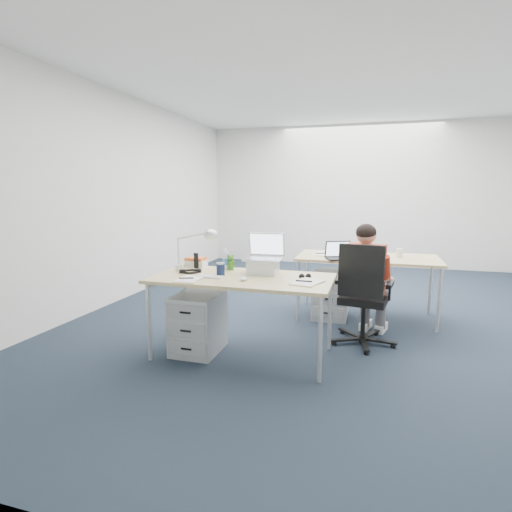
# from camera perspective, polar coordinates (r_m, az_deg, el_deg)

# --- Properties ---
(floor) EXTENTS (7.00, 7.00, 0.00)m
(floor) POSITION_cam_1_polar(r_m,az_deg,el_deg) (5.02, 12.08, -8.20)
(floor) COLOR #19222D
(floor) RESTS_ON ground
(room) EXTENTS (6.02, 7.02, 2.80)m
(room) POSITION_cam_1_polar(r_m,az_deg,el_deg) (4.80, 12.78, 11.72)
(room) COLOR silver
(room) RESTS_ON ground
(desk_near) EXTENTS (1.60, 0.80, 0.73)m
(desk_near) POSITION_cam_1_polar(r_m,az_deg,el_deg) (3.58, -1.99, -3.71)
(desk_near) COLOR tan
(desk_near) RESTS_ON ground
(desk_far) EXTENTS (1.60, 0.80, 0.73)m
(desk_far) POSITION_cam_1_polar(r_m,az_deg,el_deg) (4.86, 15.60, -0.63)
(desk_far) COLOR tan
(desk_far) RESTS_ON ground
(office_chair) EXTENTS (0.73, 0.73, 1.01)m
(office_chair) POSITION_cam_1_polar(r_m,az_deg,el_deg) (4.06, 14.99, -8.26)
(office_chair) COLOR black
(office_chair) RESTS_ON ground
(seated_person) EXTENTS (0.46, 0.68, 1.17)m
(seated_person) POSITION_cam_1_polar(r_m,az_deg,el_deg) (4.14, 15.68, -3.55)
(seated_person) COLOR #B23119
(seated_person) RESTS_ON ground
(drawer_pedestal_near) EXTENTS (0.40, 0.50, 0.55)m
(drawer_pedestal_near) POSITION_cam_1_polar(r_m,az_deg,el_deg) (3.80, -8.24, -9.40)
(drawer_pedestal_near) COLOR #A8ACAE
(drawer_pedestal_near) RESTS_ON ground
(drawer_pedestal_far) EXTENTS (0.40, 0.50, 0.55)m
(drawer_pedestal_far) POSITION_cam_1_polar(r_m,az_deg,el_deg) (4.85, 10.62, -5.39)
(drawer_pedestal_far) COLOR #A8ACAE
(drawer_pedestal_far) RESTS_ON ground
(silver_laptop) EXTENTS (0.36, 0.28, 0.37)m
(silver_laptop) POSITION_cam_1_polar(r_m,az_deg,el_deg) (3.66, 1.03, 0.27)
(silver_laptop) COLOR silver
(silver_laptop) RESTS_ON desk_near
(wireless_keyboard) EXTENTS (0.28, 0.15, 0.01)m
(wireless_keyboard) POSITION_cam_1_polar(r_m,az_deg,el_deg) (3.58, -6.61, -2.89)
(wireless_keyboard) COLOR white
(wireless_keyboard) RESTS_ON desk_near
(computer_mouse) EXTENTS (0.07, 0.10, 0.03)m
(computer_mouse) POSITION_cam_1_polar(r_m,az_deg,el_deg) (3.41, -1.80, -3.28)
(computer_mouse) COLOR white
(computer_mouse) RESTS_ON desk_near
(headphones) EXTENTS (0.26, 0.24, 0.03)m
(headphones) POSITION_cam_1_polar(r_m,az_deg,el_deg) (3.79, -9.38, -2.11)
(headphones) COLOR black
(headphones) RESTS_ON desk_near
(can_koozie) EXTENTS (0.08, 0.08, 0.12)m
(can_koozie) POSITION_cam_1_polar(r_m,az_deg,el_deg) (3.60, -5.08, -1.90)
(can_koozie) COLOR #151F42
(can_koozie) RESTS_ON desk_near
(water_bottle) EXTENTS (0.07, 0.07, 0.20)m
(water_bottle) POSITION_cam_1_polar(r_m,az_deg,el_deg) (3.90, -4.38, -0.46)
(water_bottle) COLOR silver
(water_bottle) RESTS_ON desk_near
(bear_figurine) EXTENTS (0.10, 0.08, 0.15)m
(bear_figurine) POSITION_cam_1_polar(r_m,az_deg,el_deg) (3.88, -3.62, -0.87)
(bear_figurine) COLOR #246A1C
(bear_figurine) RESTS_ON desk_near
(book_stack) EXTENTS (0.25, 0.22, 0.09)m
(book_stack) POSITION_cam_1_polar(r_m,az_deg,el_deg) (4.10, -8.58, -0.84)
(book_stack) COLOR silver
(book_stack) RESTS_ON desk_near
(cordless_phone) EXTENTS (0.05, 0.04, 0.15)m
(cordless_phone) POSITION_cam_1_polar(r_m,az_deg,el_deg) (4.01, -8.55, -0.64)
(cordless_phone) COLOR black
(cordless_phone) RESTS_ON desk_near
(papers_left) EXTENTS (0.20, 0.28, 0.01)m
(papers_left) POSITION_cam_1_polar(r_m,az_deg,el_deg) (3.49, -9.66, -3.30)
(papers_left) COLOR #DBCF7F
(papers_left) RESTS_ON desk_near
(papers_right) EXTENTS (0.28, 0.34, 0.01)m
(papers_right) POSITION_cam_1_polar(r_m,az_deg,el_deg) (3.35, 7.19, -3.75)
(papers_right) COLOR #DBCF7F
(papers_right) RESTS_ON desk_near
(sunglasses) EXTENTS (0.12, 0.09, 0.03)m
(sunglasses) POSITION_cam_1_polar(r_m,az_deg,el_deg) (3.54, 7.01, -2.92)
(sunglasses) COLOR black
(sunglasses) RESTS_ON desk_near
(desk_lamp) EXTENTS (0.39, 0.18, 0.43)m
(desk_lamp) POSITION_cam_1_polar(r_m,az_deg,el_deg) (3.84, -9.33, 1.02)
(desk_lamp) COLOR silver
(desk_lamp) RESTS_ON desk_near
(dark_laptop) EXTENTS (0.38, 0.37, 0.21)m
(dark_laptop) POSITION_cam_1_polar(r_m,az_deg,el_deg) (4.56, 11.96, 0.83)
(dark_laptop) COLOR black
(dark_laptop) RESTS_ON desk_far
(far_cup) EXTENTS (0.09, 0.09, 0.10)m
(far_cup) POSITION_cam_1_polar(r_m,az_deg,el_deg) (4.92, 19.81, 0.44)
(far_cup) COLOR white
(far_cup) RESTS_ON desk_far
(far_papers) EXTENTS (0.22, 0.30, 0.01)m
(far_papers) POSITION_cam_1_polar(r_m,az_deg,el_deg) (4.89, 9.49, 0.25)
(far_papers) COLOR white
(far_papers) RESTS_ON desk_far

